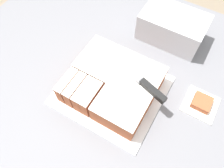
{
  "coord_description": "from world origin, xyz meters",
  "views": [
    {
      "loc": [
        0.24,
        -0.45,
        1.7
      ],
      "look_at": [
        0.03,
        -0.1,
        0.99
      ],
      "focal_mm": 35.0,
      "sensor_mm": 36.0,
      "label": 1
    }
  ],
  "objects_px": {
    "cake_board": "(112,90)",
    "storage_box": "(172,27)",
    "brownie": "(202,102)",
    "cake": "(113,84)",
    "knife": "(146,85)"
  },
  "relations": [
    {
      "from": "cake_board",
      "to": "storage_box",
      "type": "bearing_deg",
      "value": 77.01
    },
    {
      "from": "cake_board",
      "to": "brownie",
      "type": "bearing_deg",
      "value": 20.0
    },
    {
      "from": "cake",
      "to": "knife",
      "type": "relative_size",
      "value": 1.2
    },
    {
      "from": "cake_board",
      "to": "storage_box",
      "type": "distance_m",
      "value": 0.38
    },
    {
      "from": "storage_box",
      "to": "cake",
      "type": "bearing_deg",
      "value": -102.62
    },
    {
      "from": "brownie",
      "to": "cake_board",
      "type": "bearing_deg",
      "value": -160.0
    },
    {
      "from": "cake",
      "to": "knife",
      "type": "height_order",
      "value": "knife"
    },
    {
      "from": "cake",
      "to": "storage_box",
      "type": "distance_m",
      "value": 0.38
    },
    {
      "from": "cake",
      "to": "cake_board",
      "type": "bearing_deg",
      "value": -137.68
    },
    {
      "from": "knife",
      "to": "storage_box",
      "type": "xyz_separation_m",
      "value": [
        -0.04,
        0.34,
        -0.04
      ]
    },
    {
      "from": "cake_board",
      "to": "knife",
      "type": "bearing_deg",
      "value": 12.94
    },
    {
      "from": "cake_board",
      "to": "cake",
      "type": "bearing_deg",
      "value": 42.32
    },
    {
      "from": "cake",
      "to": "storage_box",
      "type": "height_order",
      "value": "storage_box"
    },
    {
      "from": "knife",
      "to": "cake_board",
      "type": "bearing_deg",
      "value": 30.31
    },
    {
      "from": "cake",
      "to": "brownie",
      "type": "relative_size",
      "value": 4.8
    }
  ]
}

